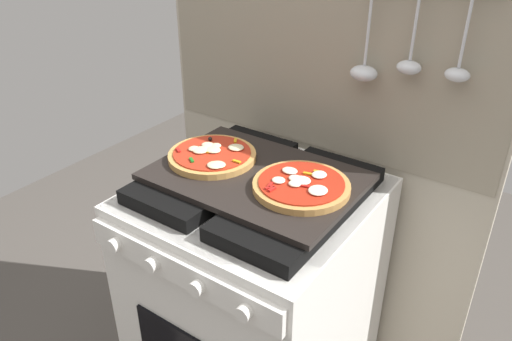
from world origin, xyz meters
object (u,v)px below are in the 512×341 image
Objects in this scene: baking_tray at (256,176)px; pizza_right at (302,185)px; stove at (256,305)px; pizza_left at (212,155)px.

pizza_right reaches higher than baking_tray.
baking_tray is 0.14m from pizza_right.
baking_tray is (0.00, 0.00, 0.46)m from stove.
pizza_left is (-0.15, -0.00, 0.02)m from baking_tray.
pizza_left is 0.29m from pizza_right.
baking_tray is at bearing 90.00° from stove.
stove is 1.67× the size of baking_tray.
stove is at bearing -90.00° from baking_tray.
stove is 0.46m from baking_tray.
stove is 3.67× the size of pizza_right.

